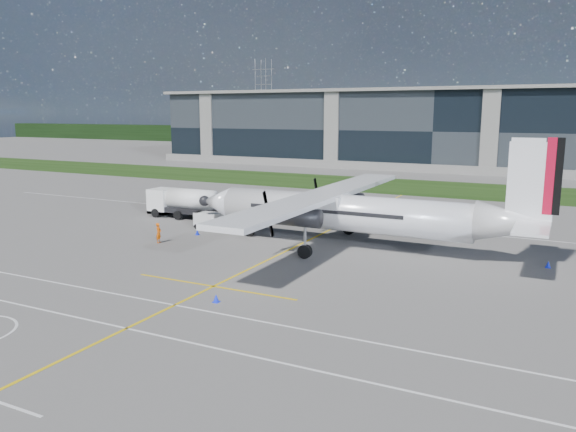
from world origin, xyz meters
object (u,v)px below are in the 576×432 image
at_px(baggage_tug, 208,221).
at_px(safety_cone_nose_port, 197,232).
at_px(pylon_west, 264,101).
at_px(safety_cone_fwd, 201,227).
at_px(safety_cone_portwing, 216,298).
at_px(safety_cone_stbdwing, 380,213).
at_px(ground_crew_person, 159,231).
at_px(fuel_tanker_truck, 179,203).
at_px(safety_cone_tail, 548,264).
at_px(safety_cone_nose_stbd, 211,227).
at_px(turboprop_aircraft, 355,192).

height_order(baggage_tug, safety_cone_nose_port, baggage_tug).
distance_m(pylon_west, safety_cone_fwd, 159.62).
bearing_deg(safety_cone_portwing, safety_cone_stbdwing, 89.90).
xyz_separation_m(pylon_west, ground_crew_person, (71.86, -147.84, -14.01)).
xyz_separation_m(baggage_tug, safety_cone_portwing, (12.65, -17.48, -0.54)).
bearing_deg(safety_cone_stbdwing, fuel_tanker_truck, -150.24).
xyz_separation_m(safety_cone_tail, safety_cone_nose_stbd, (-29.32, 0.17, 0.00)).
bearing_deg(safety_cone_nose_stbd, safety_cone_tail, -0.32).
bearing_deg(safety_cone_stbdwing, safety_cone_tail, -40.65).
bearing_deg(turboprop_aircraft, ground_crew_person, -160.08).
distance_m(baggage_tug, safety_cone_portwing, 21.58).
bearing_deg(fuel_tanker_truck, safety_cone_nose_port, -42.59).
xyz_separation_m(pylon_west, safety_cone_nose_stbd, (72.82, -141.28, -14.75)).
distance_m(safety_cone_tail, safety_cone_fwd, 30.22).
distance_m(fuel_tanker_truck, baggage_tug, 7.14).
height_order(turboprop_aircraft, safety_cone_portwing, turboprop_aircraft).
xyz_separation_m(fuel_tanker_truck, ground_crew_person, (5.78, -10.38, -0.59)).
bearing_deg(safety_cone_tail, baggage_tug, 179.15).
distance_m(fuel_tanker_truck, safety_cone_fwd, 7.36).
height_order(safety_cone_fwd, safety_cone_portwing, same).
height_order(baggage_tug, safety_cone_nose_stbd, baggage_tug).
bearing_deg(safety_cone_fwd, safety_cone_nose_port, -62.81).
height_order(fuel_tanker_truck, safety_cone_fwd, fuel_tanker_truck).
distance_m(pylon_west, ground_crew_person, 164.97).
xyz_separation_m(safety_cone_fwd, safety_cone_nose_stbd, (0.90, 0.46, 0.00)).
bearing_deg(safety_cone_tail, turboprop_aircraft, -177.22).
relative_size(turboprop_aircraft, ground_crew_person, 15.79).
bearing_deg(safety_cone_portwing, baggage_tug, 125.90).
relative_size(pylon_west, fuel_tanker_truck, 3.57).
height_order(turboprop_aircraft, safety_cone_nose_stbd, turboprop_aircraft).
xyz_separation_m(pylon_west, baggage_tug, (72.22, -141.01, -14.21)).
xyz_separation_m(turboprop_aircraft, ground_crew_person, (-15.67, -5.68, -3.70)).
relative_size(safety_cone_stbdwing, safety_cone_nose_port, 1.00).
xyz_separation_m(turboprop_aircraft, safety_cone_stbdwing, (-2.61, 15.48, -4.43)).
xyz_separation_m(safety_cone_stbdwing, safety_cone_portwing, (-0.05, -31.81, 0.00)).
bearing_deg(safety_cone_nose_stbd, safety_cone_nose_port, -86.54).
distance_m(pylon_west, safety_cone_nose_port, 161.92).
height_order(pylon_west, turboprop_aircraft, pylon_west).
height_order(safety_cone_tail, safety_cone_nose_port, same).
bearing_deg(fuel_tanker_truck, safety_cone_tail, -6.32).
bearing_deg(pylon_west, safety_cone_tail, -54.17).
xyz_separation_m(ground_crew_person, safety_cone_stbdwing, (13.07, 21.16, -0.74)).
relative_size(fuel_tanker_truck, safety_cone_nose_stbd, 16.79).
bearing_deg(safety_cone_nose_port, safety_cone_tail, 4.59).
bearing_deg(safety_cone_portwing, safety_cone_nose_port, 129.01).
bearing_deg(pylon_west, safety_cone_portwing, -61.83).
distance_m(turboprop_aircraft, safety_cone_stbdwing, 16.31).
height_order(baggage_tug, safety_cone_fwd, baggage_tug).
bearing_deg(baggage_tug, safety_cone_nose_stbd, -24.76).
xyz_separation_m(turboprop_aircraft, safety_cone_fwd, (-15.62, 0.42, -4.43)).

